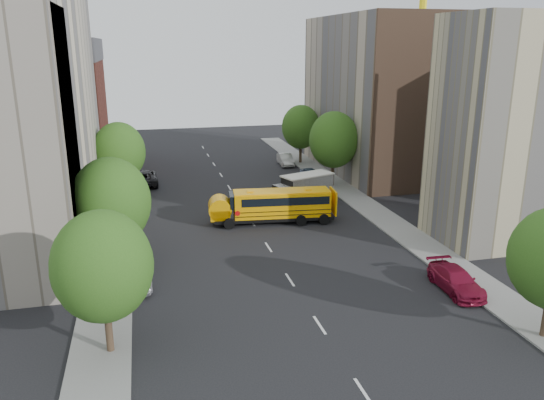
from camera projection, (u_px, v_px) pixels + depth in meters
name	position (u px, v px, depth m)	size (l,w,h in m)	color
ground	(263.00, 238.00, 42.08)	(120.00, 120.00, 0.00)	black
sidewalk_left	(115.00, 229.00, 44.07)	(3.00, 80.00, 0.12)	slate
sidewalk_right	(371.00, 209.00, 49.37)	(3.00, 80.00, 0.12)	slate
lane_markings	(240.00, 203.00, 51.39)	(0.15, 64.00, 0.01)	silver
building_left_cream	(16.00, 109.00, 40.70)	(10.00, 26.00, 20.00)	beige
building_left_redbrick	(60.00, 118.00, 62.18)	(10.00, 15.00, 13.00)	maroon
building_right_near	(510.00, 132.00, 39.64)	(10.00, 7.00, 17.00)	tan
building_right_far	(373.00, 96.00, 62.32)	(10.00, 22.00, 18.00)	tan
building_right_sidewall	(420.00, 106.00, 52.08)	(10.10, 0.30, 18.00)	brown
street_tree_0	(103.00, 266.00, 25.20)	(4.80, 4.80, 7.41)	#38281C
street_tree_1	(111.00, 202.00, 34.42)	(5.12, 5.12, 7.90)	#38281C
street_tree_2	(119.00, 152.00, 51.22)	(4.99, 4.99, 7.71)	#38281C
street_tree_4	(334.00, 140.00, 56.22)	(5.25, 5.25, 8.10)	#38281C
street_tree_5	(301.00, 127.00, 67.51)	(4.86, 4.86, 7.51)	#38281C
school_bus	(272.00, 204.00, 45.43)	(10.43, 3.41, 2.89)	black
safari_truck	(304.00, 188.00, 51.36)	(6.75, 4.27, 2.73)	black
parked_car_0	(138.00, 275.00, 33.57)	(1.74, 4.33, 1.48)	#AFAFB6
parked_car_1	(137.00, 204.00, 49.07)	(1.35, 3.87, 1.28)	silver
parked_car_2	(144.00, 177.00, 58.03)	(2.67, 5.80, 1.61)	black
parked_car_3	(456.00, 280.00, 32.92)	(1.98, 4.88, 1.41)	maroon
parked_car_4	(311.00, 174.00, 60.16)	(1.53, 3.81, 1.30)	#334259
parked_car_5	(285.00, 159.00, 67.49)	(1.55, 4.46, 1.47)	#A8A7A2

